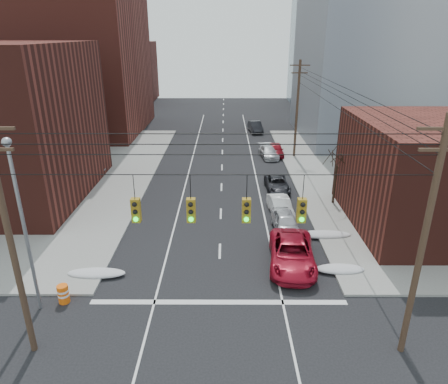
{
  "coord_description": "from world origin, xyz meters",
  "views": [
    {
      "loc": [
        0.36,
        -11.47,
        13.66
      ],
      "look_at": [
        0.27,
        15.23,
        3.0
      ],
      "focal_mm": 32.0,
      "sensor_mm": 36.0,
      "label": 1
    }
  ],
  "objects_px": {
    "red_pickup": "(292,253)",
    "parked_car_a": "(286,222)",
    "parked_car_d": "(269,152)",
    "lot_car_b": "(83,168)",
    "parked_car_c": "(277,184)",
    "parked_car_b": "(280,206)",
    "lot_car_d": "(37,164)",
    "lot_car_c": "(16,198)",
    "construction_barrel": "(63,294)",
    "lot_car_a": "(63,178)",
    "parked_car_e": "(276,150)",
    "parked_car_f": "(255,127)"
  },
  "relations": [
    {
      "from": "parked_car_d",
      "to": "lot_car_a",
      "type": "relative_size",
      "value": 0.93
    },
    {
      "from": "red_pickup",
      "to": "parked_car_c",
      "type": "relative_size",
      "value": 1.35
    },
    {
      "from": "red_pickup",
      "to": "lot_car_b",
      "type": "xyz_separation_m",
      "value": [
        -18.78,
        16.91,
        -0.04
      ]
    },
    {
      "from": "red_pickup",
      "to": "lot_car_d",
      "type": "bearing_deg",
      "value": 148.12
    },
    {
      "from": "parked_car_f",
      "to": "lot_car_b",
      "type": "distance_m",
      "value": 27.33
    },
    {
      "from": "parked_car_b",
      "to": "parked_car_a",
      "type": "bearing_deg",
      "value": -95.53
    },
    {
      "from": "red_pickup",
      "to": "lot_car_d",
      "type": "xyz_separation_m",
      "value": [
        -24.0,
        18.27,
        0.05
      ]
    },
    {
      "from": "parked_car_a",
      "to": "construction_barrel",
      "type": "relative_size",
      "value": 4.11
    },
    {
      "from": "lot_car_a",
      "to": "construction_barrel",
      "type": "distance_m",
      "value": 18.76
    },
    {
      "from": "construction_barrel",
      "to": "red_pickup",
      "type": "bearing_deg",
      "value": 16.36
    },
    {
      "from": "red_pickup",
      "to": "lot_car_b",
      "type": "relative_size",
      "value": 1.31
    },
    {
      "from": "parked_car_a",
      "to": "parked_car_c",
      "type": "bearing_deg",
      "value": 84.06
    },
    {
      "from": "red_pickup",
      "to": "lot_car_c",
      "type": "relative_size",
      "value": 1.2
    },
    {
      "from": "lot_car_b",
      "to": "lot_car_c",
      "type": "height_order",
      "value": "lot_car_c"
    },
    {
      "from": "parked_car_f",
      "to": "lot_car_d",
      "type": "bearing_deg",
      "value": -149.7
    },
    {
      "from": "parked_car_e",
      "to": "parked_car_f",
      "type": "height_order",
      "value": "parked_car_f"
    },
    {
      "from": "parked_car_b",
      "to": "parked_car_f",
      "type": "bearing_deg",
      "value": 84.47
    },
    {
      "from": "parked_car_e",
      "to": "lot_car_a",
      "type": "relative_size",
      "value": 0.89
    },
    {
      "from": "parked_car_b",
      "to": "parked_car_c",
      "type": "distance_m",
      "value": 5.37
    },
    {
      "from": "parked_car_b",
      "to": "lot_car_d",
      "type": "height_order",
      "value": "lot_car_d"
    },
    {
      "from": "construction_barrel",
      "to": "parked_car_f",
      "type": "bearing_deg",
      "value": 71.87
    },
    {
      "from": "lot_car_b",
      "to": "red_pickup",
      "type": "bearing_deg",
      "value": -143.99
    },
    {
      "from": "red_pickup",
      "to": "parked_car_f",
      "type": "distance_m",
      "value": 36.53
    },
    {
      "from": "parked_car_d",
      "to": "parked_car_e",
      "type": "distance_m",
      "value": 1.25
    },
    {
      "from": "lot_car_d",
      "to": "lot_car_a",
      "type": "bearing_deg",
      "value": -124.29
    },
    {
      "from": "parked_car_d",
      "to": "lot_car_d",
      "type": "height_order",
      "value": "lot_car_d"
    },
    {
      "from": "parked_car_c",
      "to": "parked_car_d",
      "type": "relative_size",
      "value": 1.01
    },
    {
      "from": "parked_car_d",
      "to": "parked_car_f",
      "type": "bearing_deg",
      "value": 84.98
    },
    {
      "from": "parked_car_b",
      "to": "construction_barrel",
      "type": "height_order",
      "value": "parked_car_b"
    },
    {
      "from": "parked_car_b",
      "to": "lot_car_a",
      "type": "relative_size",
      "value": 0.89
    },
    {
      "from": "red_pickup",
      "to": "lot_car_b",
      "type": "height_order",
      "value": "red_pickup"
    },
    {
      "from": "red_pickup",
      "to": "lot_car_d",
      "type": "distance_m",
      "value": 30.16
    },
    {
      "from": "red_pickup",
      "to": "lot_car_a",
      "type": "distance_m",
      "value": 23.92
    },
    {
      "from": "construction_barrel",
      "to": "lot_car_b",
      "type": "bearing_deg",
      "value": 105.69
    },
    {
      "from": "parked_car_c",
      "to": "parked_car_a",
      "type": "bearing_deg",
      "value": -94.61
    },
    {
      "from": "red_pickup",
      "to": "parked_car_a",
      "type": "distance_m",
      "value": 4.62
    },
    {
      "from": "parked_car_b",
      "to": "parked_car_e",
      "type": "distance_m",
      "value": 16.84
    },
    {
      "from": "parked_car_f",
      "to": "parked_car_a",
      "type": "bearing_deg",
      "value": -96.67
    },
    {
      "from": "parked_car_b",
      "to": "parked_car_f",
      "type": "height_order",
      "value": "parked_car_f"
    },
    {
      "from": "parked_car_d",
      "to": "lot_car_b",
      "type": "distance_m",
      "value": 20.76
    },
    {
      "from": "parked_car_a",
      "to": "parked_car_d",
      "type": "distance_m",
      "value": 18.91
    },
    {
      "from": "lot_car_d",
      "to": "parked_car_e",
      "type": "bearing_deg",
      "value": -65.43
    },
    {
      "from": "lot_car_c",
      "to": "lot_car_d",
      "type": "bearing_deg",
      "value": 31.44
    },
    {
      "from": "parked_car_a",
      "to": "lot_car_a",
      "type": "relative_size",
      "value": 0.91
    },
    {
      "from": "parked_car_c",
      "to": "parked_car_e",
      "type": "bearing_deg",
      "value": 82.09
    },
    {
      "from": "parked_car_c",
      "to": "parked_car_d",
      "type": "height_order",
      "value": "parked_car_d"
    },
    {
      "from": "red_pickup",
      "to": "lot_car_b",
      "type": "distance_m",
      "value": 25.27
    },
    {
      "from": "red_pickup",
      "to": "parked_car_b",
      "type": "height_order",
      "value": "red_pickup"
    },
    {
      "from": "parked_car_f",
      "to": "parked_car_c",
      "type": "bearing_deg",
      "value": -95.71
    },
    {
      "from": "parked_car_a",
      "to": "parked_car_b",
      "type": "height_order",
      "value": "parked_car_a"
    }
  ]
}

